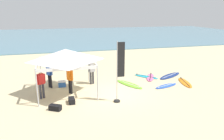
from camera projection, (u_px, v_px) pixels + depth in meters
The scene contains 17 objects.
ground_plane at pixel (113, 94), 13.01m from camera, with size 80.00×80.00×0.00m, color beige.
sea at pixel (72, 36), 43.04m from camera, with size 80.00×36.00×0.10m, color #568499.
canopy_tent at pixel (65, 55), 12.51m from camera, with size 3.33×3.33×2.75m.
surfboard_lime at pixel (129, 84), 14.58m from camera, with size 1.59×2.40×0.19m.
surfboard_orange at pixel (185, 82), 14.93m from camera, with size 1.09×2.25×0.19m.
surfboard_blue at pixel (166, 86), 14.25m from camera, with size 1.94×1.08×0.19m.
surfboard_cyan at pixel (146, 76), 16.28m from camera, with size 1.66×1.77×0.19m.
surfboard_navy at pixel (170, 76), 16.49m from camera, with size 2.60×1.91×0.19m.
surfboard_pink at pixel (150, 77), 16.09m from camera, with size 1.41×2.03×0.19m.
person_orange at pixel (70, 78), 12.77m from camera, with size 0.38×0.48×1.71m.
person_blue at pixel (49, 73), 13.78m from camera, with size 0.40×0.44×1.71m.
person_grey at pixel (92, 70), 14.48m from camera, with size 0.52×0.33×1.71m.
person_red at pixel (41, 82), 12.06m from camera, with size 0.49×0.37×1.71m.
banner_flag at pixel (119, 75), 11.46m from camera, with size 0.60×0.36×3.40m.
gear_bag_near_tent at pixel (55, 108), 10.81m from camera, with size 0.60×0.32×0.28m, color black.
gear_bag_by_pole at pixel (72, 100), 11.66m from camera, with size 0.60×0.32×0.28m, color black.
cooler_box at pixel (62, 84), 14.16m from camera, with size 0.50×0.36×0.39m.
Camera 1 is at (-3.13, -11.73, 4.91)m, focal length 33.93 mm.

